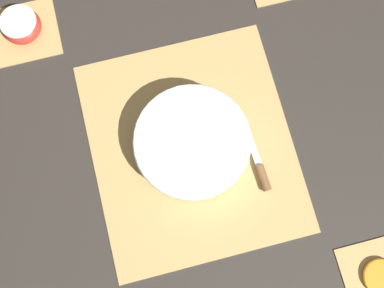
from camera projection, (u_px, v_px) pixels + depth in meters
The scene contains 8 objects.
ground_plane at pixel (192, 147), 0.97m from camera, with size 6.00×6.00×0.00m, color #2D2823.
bamboo_mat_center at pixel (192, 147), 0.97m from camera, with size 0.48×0.43×0.01m.
coaster_mat_near_left at pixel (26, 32), 1.03m from camera, with size 0.15×0.15×0.01m.
coaster_mat_far_right at pixel (379, 277), 0.91m from camera, with size 0.15×0.15×0.01m.
fruit_salad_bowl at pixel (192, 143), 0.93m from camera, with size 0.24×0.24×0.06m.
paring_knife at pixel (262, 175), 0.94m from camera, with size 0.14×0.02×0.02m.
apple_half at pixel (21, 26), 1.00m from camera, with size 0.09×0.09×0.05m.
orange_slice_whole at pixel (381, 277), 0.90m from camera, with size 0.07×0.07×0.01m.
Camera 1 is at (0.20, -0.05, 0.95)m, focal length 42.00 mm.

